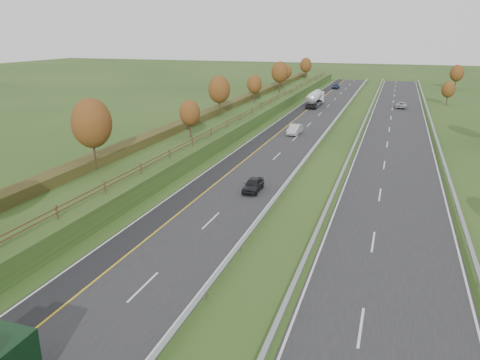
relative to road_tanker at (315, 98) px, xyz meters
The scene contains 18 objects.
ground 39.92m from the road_tanker, 76.07° to the right, with size 400.00×400.00×0.00m, color #294418.
near_carriageway 33.79m from the road_tanker, 87.28° to the right, with size 10.50×200.00×0.04m, color #242426.
far_carriageway 38.30m from the road_tanker, 61.76° to the right, with size 10.50×200.00×0.04m, color #242426.
hard_shoulder 33.82m from the road_tanker, 93.65° to the right, with size 3.00×200.00×0.04m, color black.
lane_markings 34.80m from the road_tanker, 76.69° to the right, with size 26.75×200.00×0.01m.
embankment_left 35.59m from the road_tanker, 108.69° to the right, with size 12.00×200.00×2.00m, color #294418.
hedge_left 36.28m from the road_tanker, 111.68° to the right, with size 2.20×180.00×1.10m, color #373A18.
fence_left 34.82m from the road_tanker, 101.43° to the right, with size 0.12×189.06×1.20m.
median_barrier_near 34.51m from the road_tanker, 77.78° to the right, with size 0.32×200.00×0.71m.
median_barrier_far 35.93m from the road_tanker, 69.80° to the right, with size 0.32×200.00×0.71m.
outer_barrier_far 41.34m from the road_tanker, 54.66° to the right, with size 0.32×200.00×0.71m.
trees_left 38.94m from the road_tanker, 106.59° to the right, with size 6.64×164.30×7.66m.
trees_far 31.81m from the road_tanker, ahead, with size 8.45×118.60×7.12m.
road_tanker is the anchor object (origin of this frame).
car_dark_near 61.86m from the road_tanker, 86.24° to the right, with size 1.64×4.07×1.39m, color black.
car_silver_mid 31.85m from the road_tanker, 86.19° to the right, with size 1.70×4.87×1.60m, color #ADADB2.
car_small_far 36.59m from the road_tanker, 90.00° to the left, with size 1.84×4.53×1.31m, color #151F44.
car_oncoming 18.97m from the road_tanker, ahead, with size 2.28×4.94×1.37m, color #A3A3A7.
Camera 1 is at (15.94, -12.84, 16.05)m, focal length 35.00 mm.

